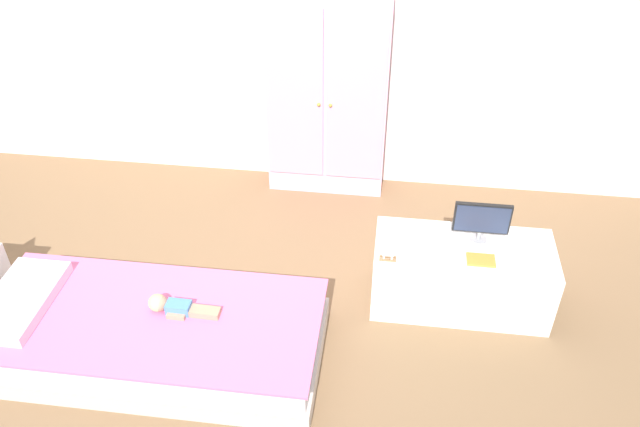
% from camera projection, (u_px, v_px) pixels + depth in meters
% --- Properties ---
extents(ground_plane, '(10.00, 10.00, 0.02)m').
position_uv_depth(ground_plane, '(247.00, 317.00, 3.80)').
color(ground_plane, brown).
extents(back_wall, '(6.40, 0.05, 2.70)m').
position_uv_depth(back_wall, '(285.00, 1.00, 4.23)').
color(back_wall, silver).
rests_on(back_wall, ground_plane).
extents(bed, '(1.84, 0.84, 0.28)m').
position_uv_depth(bed, '(153.00, 334.00, 3.49)').
color(bed, beige).
rests_on(bed, ground_plane).
extents(pillow, '(0.32, 0.60, 0.07)m').
position_uv_depth(pillow, '(20.00, 300.00, 3.46)').
color(pillow, silver).
rests_on(pillow, bed).
extents(doll, '(0.39, 0.13, 0.10)m').
position_uv_depth(doll, '(171.00, 306.00, 3.42)').
color(doll, '#4C84C6').
rests_on(doll, bed).
extents(wardrobe, '(0.84, 0.26, 1.50)m').
position_uv_depth(wardrobe, '(327.00, 96.00, 4.43)').
color(wardrobe, '#EFADCC').
rests_on(wardrobe, ground_plane).
extents(tv_stand, '(1.03, 0.47, 0.42)m').
position_uv_depth(tv_stand, '(461.00, 275.00, 3.77)').
color(tv_stand, silver).
rests_on(tv_stand, ground_plane).
extents(tv_monitor, '(0.32, 0.10, 0.25)m').
position_uv_depth(tv_monitor, '(482.00, 220.00, 3.61)').
color(tv_monitor, '#99999E').
rests_on(tv_monitor, tv_stand).
extents(rocking_horse_toy, '(0.09, 0.04, 0.11)m').
position_uv_depth(rocking_horse_toy, '(390.00, 252.00, 3.53)').
color(rocking_horse_toy, '#8E6642').
rests_on(rocking_horse_toy, tv_stand).
extents(book_orange, '(0.16, 0.11, 0.01)m').
position_uv_depth(book_orange, '(481.00, 260.00, 3.54)').
color(book_orange, orange).
rests_on(book_orange, tv_stand).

